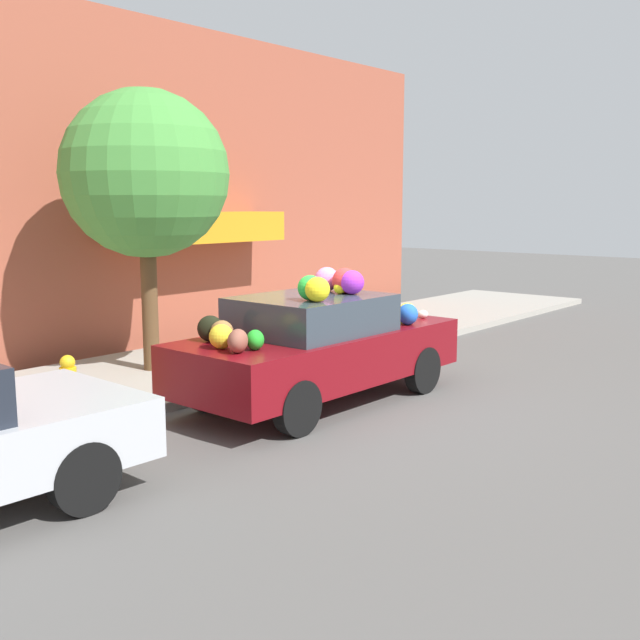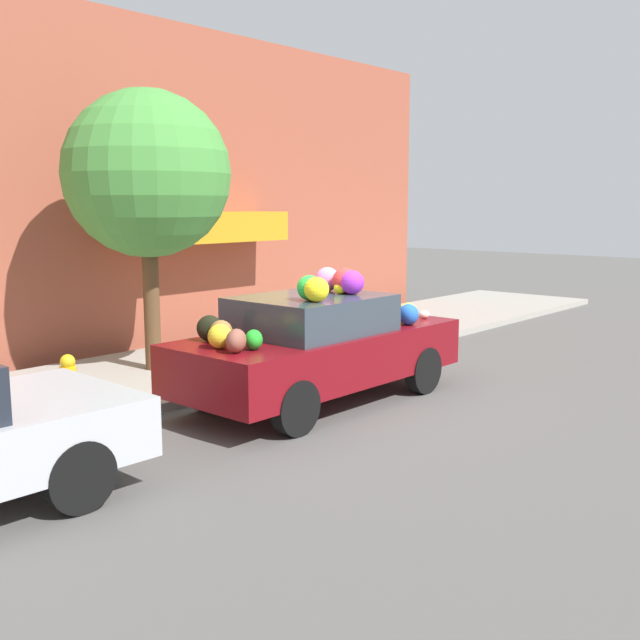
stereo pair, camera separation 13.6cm
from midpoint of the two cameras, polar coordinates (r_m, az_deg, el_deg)
ground_plane at (r=10.04m, az=0.31°, el=-6.21°), size 60.00×60.00×0.00m
sidewalk_curb at (r=11.91m, az=-9.59°, el=-3.61°), size 24.00×3.20×0.13m
building_facade at (r=13.48m, az=-15.68°, el=9.70°), size 18.00×1.20×5.84m
street_tree at (r=11.39m, az=-12.70°, el=10.73°), size 2.45×2.45×4.14m
fire_hydrant at (r=9.50m, az=-18.22°, el=-4.60°), size 0.20×0.20×0.70m
art_car at (r=9.81m, az=0.27°, el=-1.88°), size 4.17×1.76×1.77m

